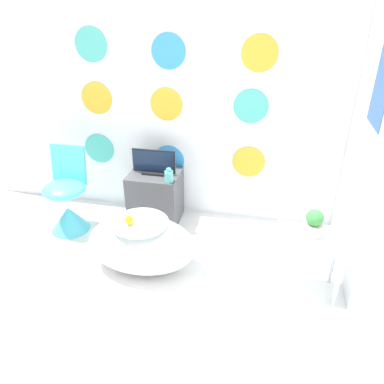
# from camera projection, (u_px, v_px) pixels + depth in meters

# --- Properties ---
(ground_plane) EXTENTS (12.00, 12.00, 0.00)m
(ground_plane) POSITION_uv_depth(u_px,v_px,m) (113.00, 331.00, 2.60)
(ground_plane) COLOR white
(wall_back_dotted) EXTENTS (4.26, 0.05, 2.60)m
(wall_back_dotted) POSITION_uv_depth(u_px,v_px,m) (171.00, 88.00, 3.48)
(wall_back_dotted) COLOR white
(wall_back_dotted) RESTS_ON ground_plane
(wall_right) EXTENTS (0.06, 2.70, 2.60)m
(wall_right) POSITION_uv_depth(u_px,v_px,m) (382.00, 128.00, 2.43)
(wall_right) COLOR silver
(wall_right) RESTS_ON ground_plane
(bathtub) EXTENTS (0.91, 0.57, 0.46)m
(bathtub) POSITION_uv_depth(u_px,v_px,m) (142.00, 244.00, 3.11)
(bathtub) COLOR white
(bathtub) RESTS_ON ground_plane
(rubber_duck) EXTENTS (0.07, 0.07, 0.08)m
(rubber_duck) POSITION_uv_depth(u_px,v_px,m) (129.00, 220.00, 2.94)
(rubber_duck) COLOR yellow
(rubber_duck) RESTS_ON bathtub
(chair) EXTENTS (0.40, 0.40, 0.83)m
(chair) POSITION_uv_depth(u_px,v_px,m) (67.00, 204.00, 3.61)
(chair) COLOR #4CC6DB
(chair) RESTS_ON ground_plane
(tv_cabinet) EXTENTS (0.49, 0.41, 0.52)m
(tv_cabinet) POSITION_uv_depth(u_px,v_px,m) (155.00, 197.00, 3.77)
(tv_cabinet) COLOR #4C4C51
(tv_cabinet) RESTS_ON ground_plane
(tv) EXTENTS (0.42, 0.12, 0.24)m
(tv) POSITION_uv_depth(u_px,v_px,m) (154.00, 163.00, 3.60)
(tv) COLOR black
(tv) RESTS_ON tv_cabinet
(vase) EXTENTS (0.08, 0.08, 0.14)m
(vase) POSITION_uv_depth(u_px,v_px,m) (169.00, 176.00, 3.45)
(vase) COLOR #51B2AD
(vase) RESTS_ON tv_cabinet
(side_table) EXTENTS (0.49, 0.30, 0.52)m
(side_table) POSITION_uv_depth(u_px,v_px,m) (310.00, 246.00, 2.78)
(side_table) COLOR silver
(side_table) RESTS_ON ground_plane
(potted_plant_left) EXTENTS (0.13, 0.13, 0.21)m
(potted_plant_left) POSITION_uv_depth(u_px,v_px,m) (314.00, 223.00, 2.69)
(potted_plant_left) COLOR beige
(potted_plant_left) RESTS_ON side_table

